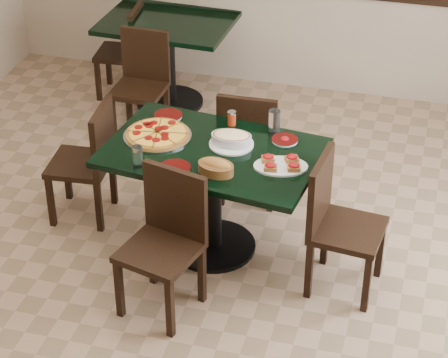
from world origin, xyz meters
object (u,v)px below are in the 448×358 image
(back_table, at_px, (168,46))
(chair_near, at_px, (167,235))
(lasagna_casserole, at_px, (231,139))
(back_chair_near, at_px, (142,78))
(pepperoni_pizza, at_px, (157,134))
(main_table, at_px, (213,175))
(bruschetta_platter, at_px, (281,164))
(chair_far, at_px, (249,141))
(back_chair_left, at_px, (127,47))
(chair_right, at_px, (335,218))
(chair_left, at_px, (90,157))
(bread_basket, at_px, (216,167))

(back_table, distance_m, chair_near, 2.55)
(chair_near, bearing_deg, lasagna_casserole, 86.69)
(back_chair_near, relative_size, lasagna_casserole, 3.00)
(pepperoni_pizza, bearing_deg, back_table, 106.52)
(main_table, height_order, bruschetta_platter, bruschetta_platter)
(chair_far, xyz_separation_m, back_chair_left, (-1.39, 1.32, -0.05))
(chair_near, bearing_deg, chair_right, 38.97)
(lasagna_casserole, bearing_deg, main_table, -140.78)
(main_table, distance_m, bruschetta_platter, 0.50)
(chair_near, relative_size, back_chair_near, 1.06)
(chair_near, bearing_deg, pepperoni_pizza, 126.91)
(chair_left, relative_size, lasagna_casserole, 3.04)
(chair_near, xyz_separation_m, back_chair_near, (-0.84, 1.93, -0.03))
(bruschetta_platter, bearing_deg, back_chair_left, 118.21)
(chair_near, xyz_separation_m, bruschetta_platter, (0.56, 0.48, 0.28))
(main_table, bearing_deg, bread_basket, -62.67)
(back_table, relative_size, back_chair_left, 1.35)
(lasagna_casserole, bearing_deg, back_chair_near, 126.65)
(chair_near, height_order, chair_left, chair_near)
(main_table, xyz_separation_m, chair_left, (-0.89, 0.15, -0.10))
(back_table, distance_m, bruschetta_platter, 2.37)
(chair_near, relative_size, bread_basket, 3.56)
(chair_right, relative_size, pepperoni_pizza, 2.06)
(back_table, distance_m, lasagna_casserole, 2.04)
(back_chair_left, distance_m, bruschetta_platter, 2.68)
(back_table, height_order, bread_basket, bread_basket)
(chair_right, bearing_deg, bread_basket, 103.38)
(chair_left, relative_size, back_chair_near, 1.02)
(chair_near, xyz_separation_m, back_chair_left, (-1.18, 2.49, -0.05))
(back_table, relative_size, bread_basket, 4.33)
(lasagna_casserole, bearing_deg, chair_far, 87.58)
(back_chair_left, xyz_separation_m, bruschetta_platter, (1.74, -2.01, 0.34))
(chair_left, bearing_deg, back_table, 175.71)
(chair_far, relative_size, lasagna_casserole, 3.13)
(main_table, relative_size, back_table, 1.30)
(chair_right, bearing_deg, back_table, 46.67)
(bruschetta_platter, bearing_deg, chair_left, 157.37)
(chair_far, bearing_deg, back_chair_near, -37.66)
(back_table, bearing_deg, lasagna_casserole, -57.87)
(pepperoni_pizza, bearing_deg, lasagna_casserole, 2.64)
(back_chair_near, xyz_separation_m, bruschetta_platter, (1.40, -1.45, 0.31))
(pepperoni_pizza, height_order, bruschetta_platter, bruschetta_platter)
(chair_far, bearing_deg, pepperoni_pizza, 46.92)
(back_chair_left, bearing_deg, main_table, 28.77)
(chair_far, relative_size, bread_basket, 3.51)
(chair_right, height_order, back_chair_near, chair_right)
(chair_far, bearing_deg, main_table, 79.57)
(main_table, relative_size, chair_left, 1.64)
(chair_near, distance_m, chair_left, 1.06)
(back_chair_left, distance_m, bread_basket, 2.59)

